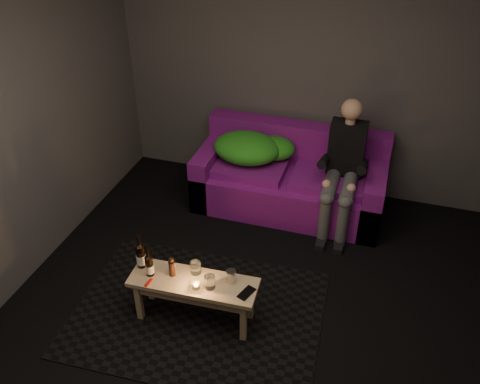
{
  "coord_description": "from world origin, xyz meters",
  "views": [
    {
      "loc": [
        0.72,
        -2.5,
        3.08
      ],
      "look_at": [
        -0.39,
        1.06,
        0.57
      ],
      "focal_mm": 38.0,
      "sensor_mm": 36.0,
      "label": 1
    }
  ],
  "objects_px": {
    "beer_bottle_a": "(141,255)",
    "steel_cup": "(231,276)",
    "coffee_table": "(194,288)",
    "beer_bottle_b": "(149,265)",
    "sofa": "(290,180)",
    "person": "(343,166)"
  },
  "relations": [
    {
      "from": "beer_bottle_a",
      "to": "steel_cup",
      "type": "height_order",
      "value": "beer_bottle_a"
    },
    {
      "from": "person",
      "to": "coffee_table",
      "type": "relative_size",
      "value": 1.25
    },
    {
      "from": "beer_bottle_b",
      "to": "person",
      "type": "bearing_deg",
      "value": 53.53
    },
    {
      "from": "person",
      "to": "coffee_table",
      "type": "distance_m",
      "value": 1.86
    },
    {
      "from": "sofa",
      "to": "beer_bottle_a",
      "type": "height_order",
      "value": "sofa"
    },
    {
      "from": "sofa",
      "to": "beer_bottle_a",
      "type": "relative_size",
      "value": 6.32
    },
    {
      "from": "beer_bottle_a",
      "to": "beer_bottle_b",
      "type": "relative_size",
      "value": 1.18
    },
    {
      "from": "beer_bottle_a",
      "to": "steel_cup",
      "type": "distance_m",
      "value": 0.72
    },
    {
      "from": "sofa",
      "to": "beer_bottle_a",
      "type": "distance_m",
      "value": 1.91
    },
    {
      "from": "beer_bottle_a",
      "to": "coffee_table",
      "type": "bearing_deg",
      "value": -4.71
    },
    {
      "from": "person",
      "to": "beer_bottle_a",
      "type": "bearing_deg",
      "value": -129.95
    },
    {
      "from": "sofa",
      "to": "steel_cup",
      "type": "bearing_deg",
      "value": -92.8
    },
    {
      "from": "sofa",
      "to": "beer_bottle_a",
      "type": "bearing_deg",
      "value": -114.82
    },
    {
      "from": "steel_cup",
      "to": "sofa",
      "type": "bearing_deg",
      "value": 87.2
    },
    {
      "from": "coffee_table",
      "to": "beer_bottle_b",
      "type": "bearing_deg",
      "value": -174.47
    },
    {
      "from": "beer_bottle_b",
      "to": "steel_cup",
      "type": "relative_size",
      "value": 2.42
    },
    {
      "from": "beer_bottle_a",
      "to": "sofa",
      "type": "bearing_deg",
      "value": 65.18
    },
    {
      "from": "beer_bottle_b",
      "to": "beer_bottle_a",
      "type": "bearing_deg",
      "value": 146.43
    },
    {
      "from": "beer_bottle_a",
      "to": "beer_bottle_b",
      "type": "distance_m",
      "value": 0.13
    },
    {
      "from": "coffee_table",
      "to": "beer_bottle_b",
      "type": "xyz_separation_m",
      "value": [
        -0.34,
        -0.03,
        0.16
      ]
    },
    {
      "from": "person",
      "to": "beer_bottle_b",
      "type": "height_order",
      "value": "person"
    },
    {
      "from": "sofa",
      "to": "steel_cup",
      "type": "xyz_separation_m",
      "value": [
        -0.08,
        -1.68,
        0.16
      ]
    }
  ]
}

